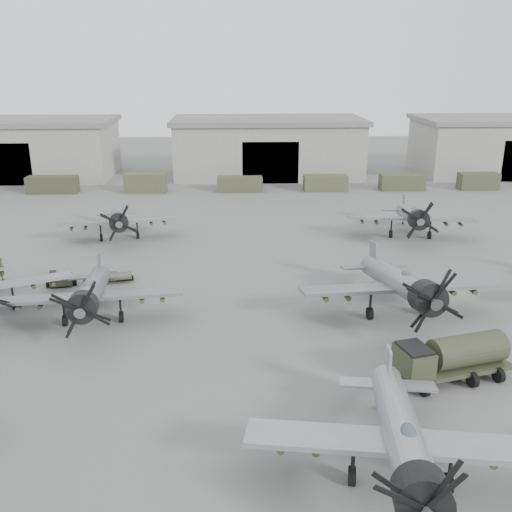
{
  "coord_description": "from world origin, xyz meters",
  "views": [
    {
      "loc": [
        -5.26,
        -26.59,
        16.75
      ],
      "look_at": [
        -3.64,
        15.15,
        2.5
      ],
      "focal_mm": 40.0,
      "sensor_mm": 36.0,
      "label": 1
    }
  ],
  "objects_px": {
    "aircraft_far_0": "(118,219)",
    "aircraft_far_1": "(412,216)",
    "tug_trailer": "(79,279)",
    "fuel_tanker": "(452,356)",
    "aircraft_mid_1": "(91,294)",
    "ground_crew": "(2,269)",
    "aircraft_mid_2": "(402,284)",
    "aircraft_near_1": "(404,441)"
  },
  "relations": [
    {
      "from": "aircraft_near_1",
      "to": "aircraft_far_0",
      "type": "bearing_deg",
      "value": 125.42
    },
    {
      "from": "aircraft_far_0",
      "to": "ground_crew",
      "type": "relative_size",
      "value": 6.07
    },
    {
      "from": "aircraft_near_1",
      "to": "aircraft_mid_1",
      "type": "bearing_deg",
      "value": 143.42
    },
    {
      "from": "aircraft_near_1",
      "to": "tug_trailer",
      "type": "xyz_separation_m",
      "value": [
        -19.05,
        23.65,
        -1.89
      ]
    },
    {
      "from": "aircraft_far_0",
      "to": "fuel_tanker",
      "type": "bearing_deg",
      "value": -61.35
    },
    {
      "from": "fuel_tanker",
      "to": "aircraft_near_1",
      "type": "bearing_deg",
      "value": -136.41
    },
    {
      "from": "aircraft_near_1",
      "to": "ground_crew",
      "type": "distance_m",
      "value": 35.67
    },
    {
      "from": "tug_trailer",
      "to": "ground_crew",
      "type": "relative_size",
      "value": 3.29
    },
    {
      "from": "aircraft_mid_1",
      "to": "fuel_tanker",
      "type": "height_order",
      "value": "aircraft_mid_1"
    },
    {
      "from": "aircraft_far_1",
      "to": "tug_trailer",
      "type": "distance_m",
      "value": 32.04
    },
    {
      "from": "tug_trailer",
      "to": "fuel_tanker",
      "type": "bearing_deg",
      "value": -43.49
    },
    {
      "from": "aircraft_mid_1",
      "to": "fuel_tanker",
      "type": "bearing_deg",
      "value": -26.68
    },
    {
      "from": "aircraft_near_1",
      "to": "aircraft_far_1",
      "type": "bearing_deg",
      "value": 81.22
    },
    {
      "from": "aircraft_near_1",
      "to": "aircraft_far_1",
      "type": "height_order",
      "value": "aircraft_near_1"
    },
    {
      "from": "aircraft_mid_1",
      "to": "tug_trailer",
      "type": "relative_size",
      "value": 1.92
    },
    {
      "from": "tug_trailer",
      "to": "ground_crew",
      "type": "xyz_separation_m",
      "value": [
        -6.46,
        1.24,
        0.5
      ]
    },
    {
      "from": "aircraft_mid_1",
      "to": "aircraft_mid_2",
      "type": "height_order",
      "value": "aircraft_mid_2"
    },
    {
      "from": "aircraft_far_1",
      "to": "aircraft_far_0",
      "type": "bearing_deg",
      "value": -172.76
    },
    {
      "from": "aircraft_near_1",
      "to": "aircraft_far_1",
      "type": "xyz_separation_m",
      "value": [
        10.86,
        35.01,
        -0.07
      ]
    },
    {
      "from": "aircraft_far_1",
      "to": "aircraft_mid_1",
      "type": "bearing_deg",
      "value": -137.06
    },
    {
      "from": "aircraft_far_1",
      "to": "ground_crew",
      "type": "height_order",
      "value": "aircraft_far_1"
    },
    {
      "from": "aircraft_mid_1",
      "to": "ground_crew",
      "type": "relative_size",
      "value": 6.33
    },
    {
      "from": "aircraft_far_0",
      "to": "tug_trailer",
      "type": "height_order",
      "value": "aircraft_far_0"
    },
    {
      "from": "aircraft_near_1",
      "to": "aircraft_mid_2",
      "type": "height_order",
      "value": "aircraft_mid_2"
    },
    {
      "from": "aircraft_far_1",
      "to": "tug_trailer",
      "type": "relative_size",
      "value": 1.98
    },
    {
      "from": "tug_trailer",
      "to": "aircraft_mid_2",
      "type": "bearing_deg",
      "value": -28.29
    },
    {
      "from": "aircraft_far_0",
      "to": "fuel_tanker",
      "type": "height_order",
      "value": "aircraft_far_0"
    },
    {
      "from": "aircraft_far_0",
      "to": "fuel_tanker",
      "type": "relative_size",
      "value": 1.72
    },
    {
      "from": "aircraft_far_0",
      "to": "aircraft_far_1",
      "type": "bearing_deg",
      "value": -13.14
    },
    {
      "from": "aircraft_near_1",
      "to": "fuel_tanker",
      "type": "bearing_deg",
      "value": 67.06
    },
    {
      "from": "aircraft_near_1",
      "to": "aircraft_mid_2",
      "type": "bearing_deg",
      "value": 82.88
    },
    {
      "from": "fuel_tanker",
      "to": "aircraft_mid_2",
      "type": "bearing_deg",
      "value": 79.13
    },
    {
      "from": "aircraft_far_1",
      "to": "fuel_tanker",
      "type": "relative_size",
      "value": 1.84
    },
    {
      "from": "fuel_tanker",
      "to": "aircraft_mid_1",
      "type": "bearing_deg",
      "value": 144.95
    },
    {
      "from": "aircraft_far_0",
      "to": "aircraft_far_1",
      "type": "distance_m",
      "value": 28.97
    },
    {
      "from": "fuel_tanker",
      "to": "aircraft_far_1",
      "type": "bearing_deg",
      "value": 62.89
    },
    {
      "from": "aircraft_near_1",
      "to": "tug_trailer",
      "type": "distance_m",
      "value": 30.42
    },
    {
      "from": "aircraft_mid_2",
      "to": "ground_crew",
      "type": "bearing_deg",
      "value": 159.6
    },
    {
      "from": "aircraft_mid_2",
      "to": "aircraft_mid_1",
      "type": "bearing_deg",
      "value": 175.69
    },
    {
      "from": "tug_trailer",
      "to": "ground_crew",
      "type": "bearing_deg",
      "value": 157.68
    },
    {
      "from": "ground_crew",
      "to": "aircraft_far_0",
      "type": "bearing_deg",
      "value": -56.45
    },
    {
      "from": "aircraft_far_0",
      "to": "ground_crew",
      "type": "bearing_deg",
      "value": -136.71
    }
  ]
}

